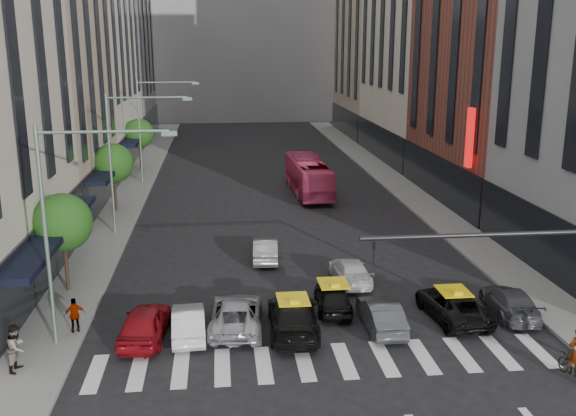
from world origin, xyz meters
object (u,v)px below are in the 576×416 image
object	(u,v)px
car_white_front	(188,322)
pedestrian_far	(75,315)
streetlamp_far	(150,117)
motorcycle	(574,368)
streetlamp_near	(68,207)
streetlamp_mid	(125,145)
car_red	(145,323)
bus	(308,176)
taxi_center	(333,297)
pedestrian_near	(17,348)
taxi_left	(293,316)

from	to	relation	value
car_white_front	pedestrian_far	bearing A→B (deg)	-10.50
streetlamp_far	motorcycle	size ratio (longest dim) A/B	5.00
streetlamp_near	streetlamp_mid	xyz separation A→B (m)	(0.00, 16.00, 0.00)
streetlamp_mid	car_white_front	world-z (taller)	streetlamp_mid
streetlamp_near	car_red	distance (m)	5.81
streetlamp_near	bus	xyz separation A→B (m)	(13.22, 26.43, -4.42)
streetlamp_mid	motorcycle	size ratio (longest dim) A/B	5.00
streetlamp_near	pedestrian_far	distance (m)	5.10
streetlamp_mid	motorcycle	distance (m)	28.61
taxi_center	motorcycle	world-z (taller)	taxi_center
car_white_front	pedestrian_far	distance (m)	4.85
taxi_center	pedestrian_far	xyz separation A→B (m)	(-11.41, -1.42, 0.26)
motorcycle	car_red	bearing A→B (deg)	-26.27
pedestrian_near	car_white_front	bearing A→B (deg)	-58.15
taxi_left	pedestrian_near	size ratio (longest dim) A/B	2.81
bus	motorcycle	size ratio (longest dim) A/B	5.94
streetlamp_near	car_red	xyz separation A→B (m)	(2.64, 0.26, -5.17)
taxi_center	pedestrian_near	xyz separation A→B (m)	(-12.87, -4.59, 0.41)
motorcycle	pedestrian_far	bearing A→B (deg)	-25.72
pedestrian_near	motorcycle	bearing A→B (deg)	-87.74
taxi_left	motorcycle	xyz separation A→B (m)	(9.92, -5.13, -0.28)
bus	pedestrian_near	bearing A→B (deg)	60.95
bus	pedestrian_far	bearing A→B (deg)	60.57
motorcycle	car_white_front	bearing A→B (deg)	-28.73
streetlamp_far	streetlamp_mid	bearing A→B (deg)	-90.00
streetlamp_far	bus	xyz separation A→B (m)	(13.22, -5.57, -4.42)
streetlamp_near	car_white_front	size ratio (longest dim) A/B	2.32
pedestrian_near	bus	bearing A→B (deg)	-18.10
streetlamp_far	car_red	size ratio (longest dim) A/B	2.08
streetlamp_far	car_white_front	bearing A→B (deg)	-82.00
taxi_left	streetlamp_mid	bearing A→B (deg)	-57.46
car_white_front	bus	size ratio (longest dim) A/B	0.36
car_red	motorcycle	world-z (taller)	car_red
streetlamp_far	motorcycle	xyz separation A→B (m)	(18.84, -36.84, -5.43)
car_white_front	taxi_left	xyz separation A→B (m)	(4.48, -0.09, 0.11)
bus	motorcycle	xyz separation A→B (m)	(5.62, -31.27, -1.02)
car_white_front	bus	distance (m)	27.50
streetlamp_far	motorcycle	world-z (taller)	streetlamp_far
car_white_front	bus	xyz separation A→B (m)	(8.78, 26.05, 0.85)
pedestrian_far	streetlamp_near	bearing A→B (deg)	91.67
streetlamp_mid	streetlamp_far	size ratio (longest dim) A/B	1.00
pedestrian_near	pedestrian_far	xyz separation A→B (m)	(1.46, 3.17, -0.15)
streetlamp_near	pedestrian_near	distance (m)	5.60
streetlamp_near	streetlamp_far	bearing A→B (deg)	90.00
streetlamp_near	taxi_center	bearing A→B (deg)	12.34
pedestrian_far	taxi_left	bearing A→B (deg)	157.70
car_red	bus	world-z (taller)	bus
streetlamp_far	pedestrian_near	world-z (taller)	streetlamp_far
streetlamp_far	car_white_front	world-z (taller)	streetlamp_far
streetlamp_near	car_white_front	xyz separation A→B (m)	(4.44, 0.38, -5.26)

